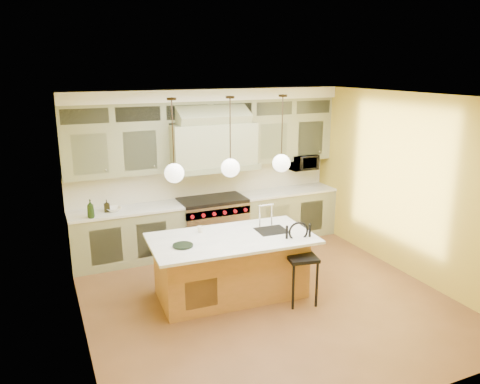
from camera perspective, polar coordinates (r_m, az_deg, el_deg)
name	(u,v)px	position (r m, az deg, el deg)	size (l,w,h in m)	color
floor	(265,298)	(7.01, 3.03, -12.80)	(5.00, 5.00, 0.00)	brown
ceiling	(268,96)	(6.21, 3.41, 11.57)	(5.00, 5.00, 0.00)	white
wall_back	(205,168)	(8.69, -4.30, 2.93)	(5.00, 5.00, 0.00)	gold
wall_front	(391,275)	(4.52, 17.94, -9.58)	(5.00, 5.00, 0.00)	gold
wall_left	(76,228)	(5.82, -19.37, -4.14)	(5.00, 5.00, 0.00)	gold
wall_right	(406,185)	(7.88, 19.62, 0.80)	(5.00, 5.00, 0.00)	gold
back_cabinetry	(210,172)	(8.45, -3.68, 2.45)	(5.00, 0.77, 2.90)	gray
range	(213,223)	(8.63, -3.37, -3.80)	(1.20, 0.74, 0.96)	silver
kitchen_island	(231,265)	(6.91, -1.07, -8.86)	(2.39, 1.36, 1.35)	olive
counter_stool	(301,258)	(6.71, 7.44, -8.03)	(0.48, 0.48, 1.16)	black
microwave	(303,162)	(9.30, 7.64, 3.64)	(0.54, 0.37, 0.30)	black
oil_bottle_a	(90,209)	(7.78, -17.76, -1.97)	(0.12, 0.12, 0.30)	black
oil_bottle_b	(107,206)	(8.04, -15.93, -1.63)	(0.09, 0.09, 0.20)	black
fruit_bowl	(114,209)	(8.08, -15.12, -2.03)	(0.25, 0.25, 0.06)	white
cup	(200,229)	(6.90, -4.85, -4.56)	(0.10, 0.10, 0.09)	white
pendant_left	(174,171)	(6.20, -8.03, 2.56)	(0.26, 0.26, 1.11)	#2D2319
pendant_center	(230,166)	(6.45, -1.18, 3.21)	(0.26, 0.26, 1.11)	#2D2319
pendant_right	(281,161)	(6.80, 5.06, 3.76)	(0.26, 0.26, 1.11)	#2D2319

